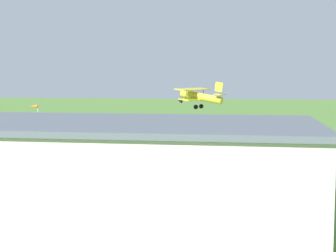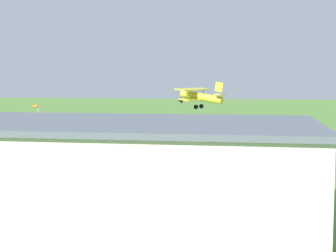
{
  "view_description": "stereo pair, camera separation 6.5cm",
  "coord_description": "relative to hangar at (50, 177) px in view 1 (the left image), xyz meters",
  "views": [
    {
      "loc": [
        -10.07,
        68.01,
        10.17
      ],
      "look_at": [
        -0.71,
        11.35,
        4.87
      ],
      "focal_mm": 53.61,
      "sensor_mm": 36.0,
      "label": 1
    },
    {
      "loc": [
        -10.13,
        68.0,
        10.17
      ],
      "look_at": [
        -0.71,
        11.35,
        4.87
      ],
      "focal_mm": 53.61,
      "sensor_mm": 36.0,
      "label": 2
    }
  ],
  "objects": [
    {
      "name": "person_watching_takeoff",
      "position": [
        -15.55,
        -16.11,
        -2.94
      ],
      "size": [
        0.53,
        0.53,
        1.7
      ],
      "color": "orange",
      "rests_on": "ground_plane"
    },
    {
      "name": "person_walking_on_apron",
      "position": [
        -18.7,
        -10.31,
        -2.93
      ],
      "size": [
        0.49,
        0.49,
        1.72
      ],
      "color": "beige",
      "rests_on": "ground_plane"
    },
    {
      "name": "windsock",
      "position": [
        22.15,
        -46.87,
        1.59
      ],
      "size": [
        1.43,
        0.71,
        6.12
      ],
      "color": "silver",
      "rests_on": "ground_plane"
    },
    {
      "name": "biplane",
      "position": [
        -5.78,
        -40.18,
        4.06
      ],
      "size": [
        7.27,
        9.28,
        3.86
      ],
      "color": "yellow"
    },
    {
      "name": "person_near_hangar_door",
      "position": [
        -17.57,
        -10.07,
        -2.96
      ],
      "size": [
        0.54,
        0.54,
        1.66
      ],
      "color": "#72338C",
      "rests_on": "ground_plane"
    },
    {
      "name": "person_at_fence_line",
      "position": [
        -16.58,
        -12.2,
        -2.9
      ],
      "size": [
        0.54,
        0.54,
        1.77
      ],
      "color": "beige",
      "rests_on": "ground_plane"
    },
    {
      "name": "hangar",
      "position": [
        0.0,
        0.0,
        0.0
      ],
      "size": [
        34.64,
        14.24,
        7.56
      ],
      "color": "beige",
      "rests_on": "ground_plane"
    },
    {
      "name": "ground_plane",
      "position": [
        -2.96,
        -37.1,
        -3.79
      ],
      "size": [
        400.0,
        400.0,
        0.0
      ],
      "primitive_type": "plane",
      "color": "#568438"
    },
    {
      "name": "person_crossing_taxiway",
      "position": [
        -14.63,
        -14.68,
        -2.92
      ],
      "size": [
        0.4,
        0.4,
        1.74
      ],
      "color": "orange",
      "rests_on": "ground_plane"
    }
  ]
}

